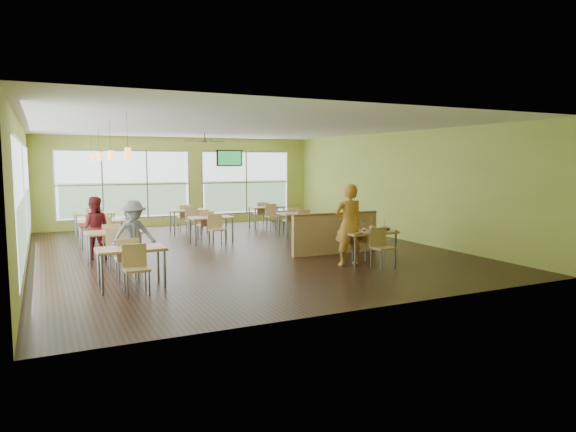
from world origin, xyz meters
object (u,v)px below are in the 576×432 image
object	(u,v)px
main_table	(368,236)
man_plaid	(349,225)
food_basket	(386,229)
half_wall_divider	(335,233)

from	to	relation	value
main_table	man_plaid	distance (m)	0.57
man_plaid	food_basket	bearing A→B (deg)	-177.95
main_table	half_wall_divider	size ratio (longest dim) A/B	0.63
main_table	man_plaid	size ratio (longest dim) A/B	0.83
half_wall_divider	food_basket	distance (m)	1.54
main_table	food_basket	bearing A→B (deg)	0.44
man_plaid	food_basket	xyz separation A→B (m)	(0.96, -0.06, -0.13)
food_basket	half_wall_divider	bearing A→B (deg)	108.08
main_table	food_basket	distance (m)	0.50
half_wall_divider	man_plaid	xyz separation A→B (m)	(-0.49, -1.38, 0.39)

